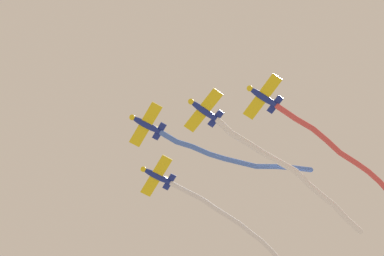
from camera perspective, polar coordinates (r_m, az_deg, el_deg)
The scene contains 8 objects.
airplane_lead at distance 73.13m, azimuth -4.68°, elevation 0.35°, with size 4.87×6.52×1.63m.
smoke_trail_lead at distance 76.81m, azimuth 4.53°, elevation -3.02°, with size 22.38×3.90×4.24m.
airplane_left_wing at distance 72.18m, azimuth 1.18°, elevation 1.80°, with size 5.00×6.61×1.63m.
smoke_trail_left_wing at distance 77.85m, azimuth 10.24°, elevation -4.78°, with size 26.94×6.98×1.77m.
airplane_right_wing at distance 76.51m, azimuth -3.61°, elevation -4.84°, with size 4.86×6.52×1.63m.
smoke_trail_right_wing at distance 81.57m, azimuth 4.62°, elevation -9.87°, with size 23.38×7.05×2.39m.
airplane_slot at distance 71.76m, azimuth 7.15°, elevation 3.17°, with size 4.95×6.58×1.63m.
smoke_trail_slot at distance 77.78m, azimuth 15.39°, elevation -2.90°, with size 24.75×5.86×1.86m.
Camera 1 is at (-9.27, -30.48, 6.51)m, focal length 52.75 mm.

